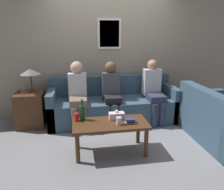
% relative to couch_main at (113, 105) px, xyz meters
% --- Properties ---
extents(ground_plane, '(16.00, 16.00, 0.00)m').
position_rel_couch_main_xyz_m(ground_plane, '(0.00, -0.51, -0.31)').
color(ground_plane, gray).
extents(wall_back, '(9.00, 0.08, 2.60)m').
position_rel_couch_main_xyz_m(wall_back, '(0.00, 0.47, 0.99)').
color(wall_back, '#9E937F').
rests_on(wall_back, ground_plane).
extents(couch_main, '(2.50, 0.87, 0.87)m').
position_rel_couch_main_xyz_m(couch_main, '(0.00, 0.00, 0.00)').
color(couch_main, '#385166').
rests_on(couch_main, ground_plane).
extents(couch_side, '(0.87, 1.42, 0.87)m').
position_rel_couch_main_xyz_m(couch_side, '(1.59, -1.14, 0.00)').
color(couch_side, '#385166').
rests_on(couch_side, ground_plane).
extents(coffee_table, '(1.09, 0.53, 0.48)m').
position_rel_couch_main_xyz_m(coffee_table, '(-0.25, -1.23, 0.10)').
color(coffee_table, '#4C2D19').
rests_on(coffee_table, ground_plane).
extents(side_table_with_lamp, '(0.50, 0.50, 1.10)m').
position_rel_couch_main_xyz_m(side_table_with_lamp, '(-1.58, -0.02, 0.07)').
color(side_table_with_lamp, '#4C2D19').
rests_on(side_table_with_lamp, ground_plane).
extents(wine_bottle, '(0.08, 0.08, 0.32)m').
position_rel_couch_main_xyz_m(wine_bottle, '(-0.64, -1.06, 0.29)').
color(wine_bottle, '#19421E').
rests_on(wine_bottle, coffee_table).
extents(drinking_glass, '(0.08, 0.08, 0.11)m').
position_rel_couch_main_xyz_m(drinking_glass, '(-0.14, -1.32, 0.22)').
color(drinking_glass, silver).
rests_on(drinking_glass, coffee_table).
extents(book_stack, '(0.15, 0.12, 0.07)m').
position_rel_couch_main_xyz_m(book_stack, '(0.03, -1.29, 0.20)').
color(book_stack, beige).
rests_on(book_stack, coffee_table).
extents(soda_can, '(0.07, 0.07, 0.12)m').
position_rel_couch_main_xyz_m(soda_can, '(-0.72, -1.09, 0.23)').
color(soda_can, red).
rests_on(soda_can, coffee_table).
extents(tissue_box, '(0.23, 0.12, 0.14)m').
position_rel_couch_main_xyz_m(tissue_box, '(-0.13, -1.10, 0.22)').
color(tissue_box, silver).
rests_on(tissue_box, coffee_table).
extents(person_left, '(0.34, 0.63, 1.22)m').
position_rel_couch_main_xyz_m(person_left, '(-0.69, -0.15, 0.36)').
color(person_left, '#756651').
rests_on(person_left, ground_plane).
extents(person_middle, '(0.34, 0.57, 1.20)m').
position_rel_couch_main_xyz_m(person_middle, '(-0.05, -0.13, 0.36)').
color(person_middle, black).
rests_on(person_middle, ground_plane).
extents(person_right, '(0.34, 0.63, 1.22)m').
position_rel_couch_main_xyz_m(person_right, '(0.78, -0.16, 0.35)').
color(person_right, '#2D334C').
rests_on(person_right, ground_plane).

